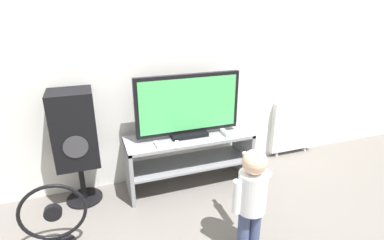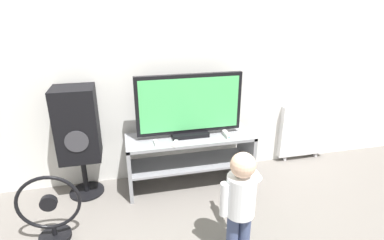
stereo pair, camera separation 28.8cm
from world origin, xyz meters
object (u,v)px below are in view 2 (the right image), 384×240
(game_console, at_px, (226,134))
(floor_fan, at_px, (50,212))
(speaker_tower, at_px, (77,126))
(remote_secondary, at_px, (175,144))
(remote_primary, at_px, (156,143))
(radiator, at_px, (304,130))
(child, at_px, (241,195))
(television, at_px, (189,106))

(game_console, distance_m, floor_fan, 1.72)
(speaker_tower, distance_m, floor_fan, 0.81)
(remote_secondary, bearing_deg, speaker_tower, 164.55)
(floor_fan, bearing_deg, game_console, 15.60)
(remote_primary, height_order, floor_fan, floor_fan)
(speaker_tower, bearing_deg, radiator, 3.27)
(child, bearing_deg, remote_primary, 119.61)
(television, xyz_separation_m, speaker_tower, (-1.07, 0.06, -0.14))
(floor_fan, xyz_separation_m, radiator, (2.74, 0.77, 0.11))
(game_console, height_order, child, child)
(game_console, bearing_deg, remote_secondary, -172.04)
(child, bearing_deg, speaker_tower, 138.50)
(remote_secondary, xyz_separation_m, floor_fan, (-1.08, -0.38, -0.31))
(child, distance_m, radiator, 1.81)
(game_console, height_order, radiator, radiator)
(floor_fan, bearing_deg, radiator, 15.67)
(remote_secondary, distance_m, speaker_tower, 0.93)
(game_console, distance_m, speaker_tower, 1.45)
(radiator, bearing_deg, remote_secondary, -166.75)
(game_console, bearing_deg, speaker_tower, 173.29)
(speaker_tower, height_order, radiator, speaker_tower)
(remote_secondary, relative_size, speaker_tower, 0.12)
(radiator, bearing_deg, speaker_tower, -176.73)
(game_console, xyz_separation_m, remote_secondary, (-0.55, -0.08, -0.01))
(game_console, distance_m, radiator, 1.17)
(game_console, xyz_separation_m, radiator, (1.11, 0.31, -0.20))
(remote_secondary, height_order, child, child)
(remote_primary, bearing_deg, floor_fan, -154.45)
(floor_fan, relative_size, radiator, 0.85)
(remote_primary, xyz_separation_m, floor_fan, (-0.91, -0.44, -0.31))
(child, bearing_deg, television, 98.39)
(remote_secondary, bearing_deg, remote_primary, 161.62)
(television, xyz_separation_m, child, (0.15, -1.02, -0.37))
(television, bearing_deg, remote_secondary, -135.83)
(television, bearing_deg, floor_fan, -156.22)
(child, xyz_separation_m, speaker_tower, (-1.22, 1.08, 0.23))
(television, bearing_deg, radiator, 8.12)
(television, height_order, floor_fan, television)
(remote_primary, bearing_deg, speaker_tower, 165.26)
(remote_primary, distance_m, remote_secondary, 0.18)
(television, distance_m, radiator, 1.57)
(remote_primary, relative_size, floor_fan, 0.22)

